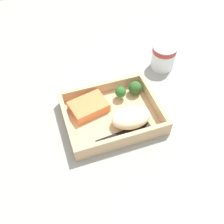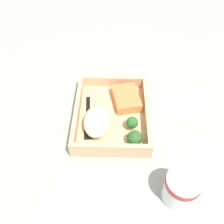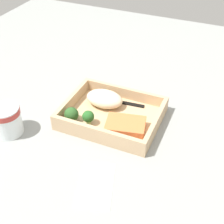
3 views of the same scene
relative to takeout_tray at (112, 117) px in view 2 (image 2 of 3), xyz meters
The scene contains 10 objects.
ground_plane 1.60cm from the takeout_tray, ahead, with size 160.00×160.00×2.00cm, color #939793.
takeout_tray is the anchor object (origin of this frame).
tray_rim 2.35cm from the takeout_tray, ahead, with size 26.69×21.05×3.50cm.
salmon_fillet 7.28cm from the takeout_tray, 143.90° to the left, with size 10.31×7.36×2.82cm, color #EE7A42.
mashed_potatoes 6.43cm from the takeout_tray, 44.40° to the right, with size 11.02×7.33×4.41cm, color beige.
broccoli_floret_1 11.61cm from the takeout_tray, 32.91° to the left, with size 3.98×3.98×4.20cm.
broccoli_floret_2 7.83cm from the takeout_tray, 50.40° to the left, with size 3.28×3.28×4.22cm.
fork 7.05cm from the takeout_tray, 73.87° to the right, with size 15.88×3.01×0.44cm.
paper_cup 28.54cm from the takeout_tray, 34.03° to the left, with size 7.86×7.86×8.09cm.
receipt_slip 23.45cm from the takeout_tray, 104.25° to the left, with size 7.71×13.17×0.24cm, color white.
Camera 2 is at (49.47, 1.22, 58.50)cm, focal length 42.00 mm.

